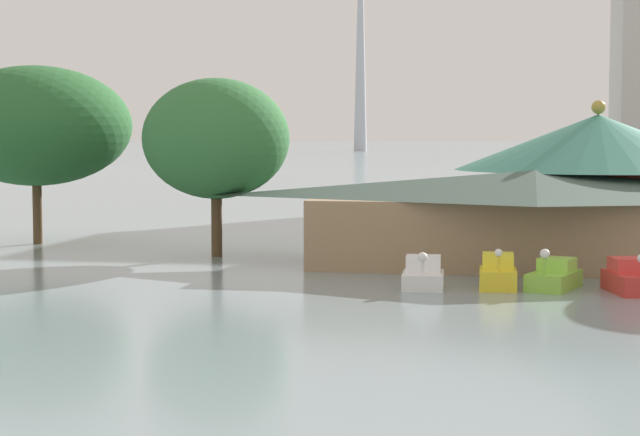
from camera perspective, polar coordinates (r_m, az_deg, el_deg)
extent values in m
cube|color=white|center=(42.68, 5.44, -3.28)|extent=(1.71, 2.44, 0.63)
cube|color=white|center=(42.90, 5.46, -2.39)|extent=(1.41, 1.13, 0.63)
cylinder|color=white|center=(41.68, 5.41, -2.67)|extent=(0.14, 0.14, 0.51)
sphere|color=white|center=(41.63, 5.41, -2.06)|extent=(0.38, 0.38, 0.38)
cube|color=yellow|center=(42.99, 9.33, -3.17)|extent=(1.49, 2.30, 0.77)
cube|color=yellow|center=(43.19, 9.34, -2.21)|extent=(1.24, 1.05, 0.61)
cylinder|color=yellow|center=(42.01, 9.36, -2.41)|extent=(0.14, 0.14, 0.59)
sphere|color=white|center=(41.96, 9.37, -1.81)|extent=(0.30, 0.30, 0.30)
cube|color=#8CCC3F|center=(43.27, 12.19, -3.23)|extent=(2.36, 3.21, 0.68)
cube|color=#A0E24F|center=(43.54, 12.34, -2.39)|extent=(1.62, 1.64, 0.51)
cylinder|color=#8CCC3F|center=(42.11, 11.72, -2.53)|extent=(0.14, 0.14, 0.63)
sphere|color=white|center=(42.05, 11.73, -1.85)|extent=(0.37, 0.37, 0.37)
cube|color=red|center=(42.96, 16.02, -3.30)|extent=(2.08, 3.10, 0.77)
cube|color=#E8423C|center=(43.21, 15.89, -2.37)|extent=(1.50, 1.53, 0.54)
cube|color=#9E7F5B|center=(50.30, 11.21, -0.76)|extent=(20.00, 7.35, 3.12)
pyramid|color=#42564C|center=(50.15, 11.24, 1.75)|extent=(21.60, 8.45, 1.28)
cylinder|color=#993328|center=(56.30, 14.33, 0.30)|extent=(9.97, 9.97, 4.25)
cone|color=#387F6B|center=(56.17, 14.40, 3.88)|extent=(14.29, 14.29, 2.79)
sphere|color=#B7993D|center=(56.18, 14.43, 5.66)|extent=(0.70, 0.70, 0.70)
cylinder|color=brown|center=(61.69, -14.63, 0.16)|extent=(0.51, 0.51, 3.22)
ellipsoid|color=#28602D|center=(61.53, -14.72, 4.71)|extent=(10.47, 10.47, 6.57)
cylinder|color=brown|center=(53.74, -5.45, -0.51)|extent=(0.53, 0.53, 2.86)
ellipsoid|color=#337038|center=(53.55, -5.49, 4.18)|extent=(7.23, 7.23, 5.93)
cone|color=#B7BCC6|center=(407.22, 2.15, 11.01)|extent=(4.86, 4.86, 105.98)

